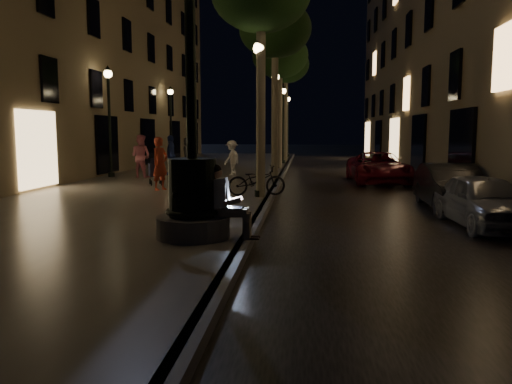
# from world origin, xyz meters

# --- Properties ---
(ground) EXTENTS (120.00, 120.00, 0.00)m
(ground) POSITION_xyz_m (0.00, 15.00, 0.00)
(ground) COLOR black
(ground) RESTS_ON ground
(cobble_lane) EXTENTS (6.00, 45.00, 0.02)m
(cobble_lane) POSITION_xyz_m (3.00, 15.00, 0.01)
(cobble_lane) COLOR black
(cobble_lane) RESTS_ON ground
(promenade) EXTENTS (8.00, 45.00, 0.20)m
(promenade) POSITION_xyz_m (-4.00, 15.00, 0.10)
(promenade) COLOR #68635C
(promenade) RESTS_ON ground
(curb_strip) EXTENTS (0.25, 45.00, 0.20)m
(curb_strip) POSITION_xyz_m (0.00, 15.00, 0.10)
(curb_strip) COLOR #59595B
(curb_strip) RESTS_ON ground
(building_right) EXTENTS (8.00, 36.00, 15.00)m
(building_right) POSITION_xyz_m (10.00, 18.00, 7.50)
(building_right) COLOR #837152
(building_right) RESTS_ON ground
(building_left) EXTENTS (8.00, 36.00, 15.00)m
(building_left) POSITION_xyz_m (-12.00, 18.00, 7.50)
(building_left) COLOR #837152
(building_left) RESTS_ON ground
(fountain_lamppost) EXTENTS (1.40, 1.40, 5.21)m
(fountain_lamppost) POSITION_xyz_m (-1.00, 2.00, 1.21)
(fountain_lamppost) COLOR #59595B
(fountain_lamppost) RESTS_ON promenade
(seated_man_laptop) EXTENTS (1.02, 0.35, 1.39)m
(seated_man_laptop) POSITION_xyz_m (-0.39, 2.00, 0.93)
(seated_man_laptop) COLOR #9E8A70
(seated_man_laptop) RESTS_ON promenade
(tree_second) EXTENTS (3.00, 3.00, 7.40)m
(tree_second) POSITION_xyz_m (-0.20, 14.00, 6.33)
(tree_second) COLOR #6B604C
(tree_second) RESTS_ON promenade
(tree_third) EXTENTS (3.00, 3.00, 7.20)m
(tree_third) POSITION_xyz_m (-0.30, 20.00, 6.14)
(tree_third) COLOR #6B604C
(tree_third) RESTS_ON promenade
(tree_far) EXTENTS (3.00, 3.00, 7.50)m
(tree_far) POSITION_xyz_m (-0.22, 26.00, 6.43)
(tree_far) COLOR #6B604C
(tree_far) RESTS_ON promenade
(lamp_curb_a) EXTENTS (0.36, 0.36, 4.81)m
(lamp_curb_a) POSITION_xyz_m (-0.30, 8.00, 3.24)
(lamp_curb_a) COLOR black
(lamp_curb_a) RESTS_ON promenade
(lamp_curb_b) EXTENTS (0.36, 0.36, 4.81)m
(lamp_curb_b) POSITION_xyz_m (-0.30, 16.00, 3.24)
(lamp_curb_b) COLOR black
(lamp_curb_b) RESTS_ON promenade
(lamp_curb_c) EXTENTS (0.36, 0.36, 4.81)m
(lamp_curb_c) POSITION_xyz_m (-0.30, 24.00, 3.24)
(lamp_curb_c) COLOR black
(lamp_curb_c) RESTS_ON promenade
(lamp_curb_d) EXTENTS (0.36, 0.36, 4.81)m
(lamp_curb_d) POSITION_xyz_m (-0.30, 32.00, 3.24)
(lamp_curb_d) COLOR black
(lamp_curb_d) RESTS_ON promenade
(lamp_left_b) EXTENTS (0.36, 0.36, 4.81)m
(lamp_left_b) POSITION_xyz_m (-7.40, 14.00, 3.24)
(lamp_left_b) COLOR black
(lamp_left_b) RESTS_ON promenade
(lamp_left_c) EXTENTS (0.36, 0.36, 4.81)m
(lamp_left_c) POSITION_xyz_m (-7.40, 24.00, 3.24)
(lamp_left_c) COLOR black
(lamp_left_c) RESTS_ON promenade
(stroller) EXTENTS (0.73, 1.10, 1.13)m
(stroller) POSITION_xyz_m (-4.47, 10.96, 0.76)
(stroller) COLOR black
(stroller) RESTS_ON promenade
(car_front) EXTENTS (1.61, 3.68, 1.23)m
(car_front) POSITION_xyz_m (5.20, 4.63, 0.62)
(car_front) COLOR #96999D
(car_front) RESTS_ON ground
(car_second) EXTENTS (1.44, 3.95, 1.29)m
(car_second) POSITION_xyz_m (5.20, 7.25, 0.65)
(car_second) COLOR black
(car_second) RESTS_ON ground
(car_third) EXTENTS (2.42, 4.87, 1.33)m
(car_third) POSITION_xyz_m (4.19, 14.35, 0.66)
(car_third) COLOR maroon
(car_third) RESTS_ON ground
(pedestrian_red) EXTENTS (0.69, 0.78, 1.81)m
(pedestrian_red) POSITION_xyz_m (-3.81, 9.39, 1.10)
(pedestrian_red) COLOR #BA3B25
(pedestrian_red) RESTS_ON promenade
(pedestrian_pink) EXTENTS (1.06, 0.92, 1.85)m
(pedestrian_pink) POSITION_xyz_m (-5.97, 13.78, 1.13)
(pedestrian_pink) COLOR #CE6D7E
(pedestrian_pink) RESTS_ON promenade
(pedestrian_white) EXTENTS (0.98, 1.18, 1.58)m
(pedestrian_white) POSITION_xyz_m (-2.23, 15.38, 0.99)
(pedestrian_white) COLOR white
(pedestrian_white) RESTS_ON promenade
(pedestrian_blue) EXTENTS (0.71, 1.14, 1.82)m
(pedestrian_blue) POSITION_xyz_m (-5.04, 15.25, 1.11)
(pedestrian_blue) COLOR navy
(pedestrian_blue) RESTS_ON promenade
(pedestrian_dark) EXTENTS (0.66, 0.90, 1.68)m
(pedestrian_dark) POSITION_xyz_m (-5.03, 18.44, 1.04)
(pedestrian_dark) COLOR #2E2E33
(pedestrian_dark) RESTS_ON promenade
(bicycle) EXTENTS (1.91, 1.09, 0.95)m
(bicycle) POSITION_xyz_m (-0.40, 8.25, 0.68)
(bicycle) COLOR black
(bicycle) RESTS_ON promenade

